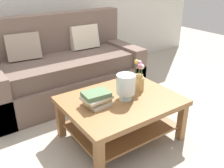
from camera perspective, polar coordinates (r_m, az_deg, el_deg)
The scene contains 6 objects.
ground_plane at distance 2.83m, azimuth -3.84°, elevation -8.85°, with size 10.00×10.00×0.00m, color #ADA393.
couch at distance 3.36m, azimuth -10.95°, elevation 3.26°, with size 2.00×0.90×1.06m.
coffee_table at distance 2.45m, azimuth 2.02°, elevation -5.91°, with size 1.08×0.85×0.44m.
book_stack_main at distance 2.26m, azimuth -3.54°, elevation -3.32°, with size 0.27×0.22×0.13m.
glass_hurricane_vase at distance 2.31m, azimuth 3.21°, elevation -0.20°, with size 0.18×0.18×0.25m.
flower_pitcher at distance 2.51m, azimuth 6.30°, elevation 1.43°, with size 0.10×0.11×0.33m.
Camera 1 is at (-1.19, -2.05, 1.56)m, focal length 39.67 mm.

